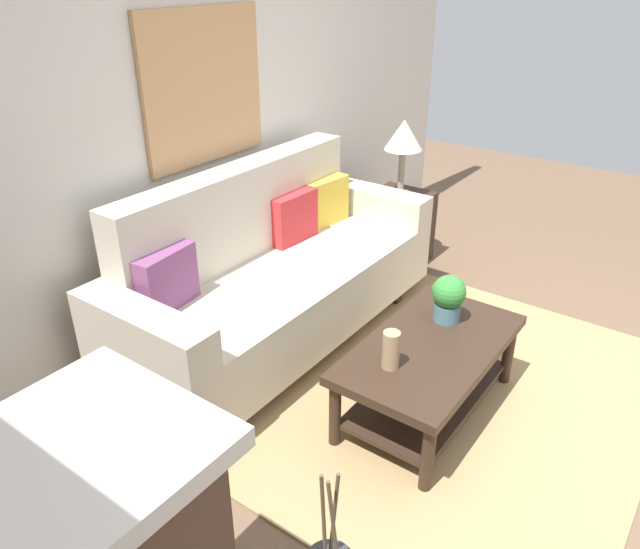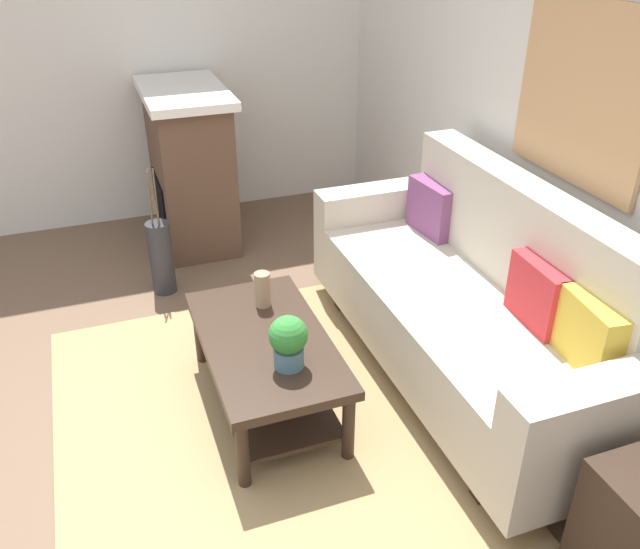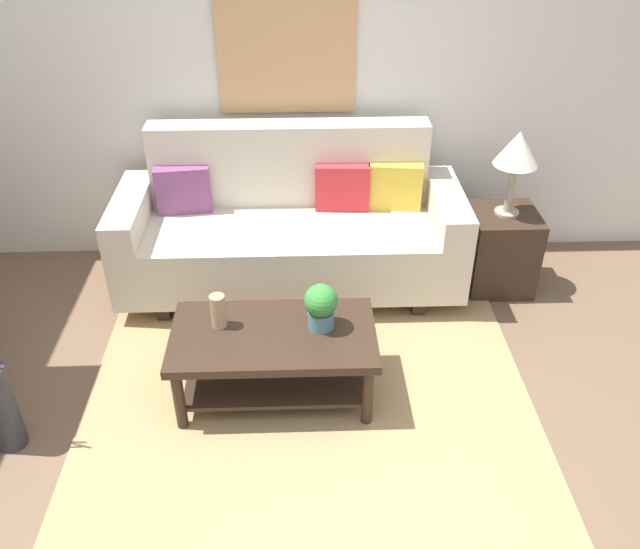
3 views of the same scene
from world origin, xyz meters
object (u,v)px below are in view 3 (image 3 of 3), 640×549
(potted_plant_tabletop, at_px, (321,305))
(throw_pillow_mustard, at_px, (395,186))
(couch, at_px, (290,230))
(coffee_table, at_px, (274,349))
(tabletop_vase, at_px, (218,311))
(throw_pillow_plum, at_px, (183,190))
(side_table, at_px, (500,250))
(floor_vase, at_px, (1,408))
(table_lamp, at_px, (517,152))
(throw_pillow_crimson, at_px, (342,187))
(framed_painting, at_px, (286,47))

(potted_plant_tabletop, bearing_deg, throw_pillow_mustard, 65.54)
(throw_pillow_mustard, bearing_deg, couch, -169.95)
(coffee_table, bearing_deg, tabletop_vase, 165.87)
(throw_pillow_mustard, xyz_separation_m, coffee_table, (-0.80, -1.23, -0.37))
(throw_pillow_plum, distance_m, tabletop_vase, 1.21)
(side_table, xyz_separation_m, floor_vase, (-2.88, -1.37, -0.03))
(floor_vase, bearing_deg, side_table, 25.49)
(coffee_table, relative_size, table_lamp, 1.93)
(potted_plant_tabletop, xyz_separation_m, table_lamp, (1.26, 1.00, 0.42))
(couch, bearing_deg, floor_vase, -135.25)
(table_lamp, height_order, floor_vase, table_lamp)
(couch, bearing_deg, coffee_table, -94.64)
(throw_pillow_mustard, height_order, table_lamp, table_lamp)
(throw_pillow_plum, relative_size, table_lamp, 0.63)
(throw_pillow_plum, height_order, throw_pillow_mustard, same)
(coffee_table, xyz_separation_m, side_table, (1.52, 1.04, -0.03))
(throw_pillow_plum, height_order, side_table, throw_pillow_plum)
(throw_pillow_mustard, distance_m, side_table, 0.85)
(throw_pillow_crimson, bearing_deg, couch, -160.48)
(coffee_table, bearing_deg, framed_painting, 86.73)
(table_lamp, bearing_deg, side_table, 180.00)
(coffee_table, bearing_deg, side_table, 34.45)
(couch, relative_size, potted_plant_tabletop, 8.64)
(throw_pillow_plum, distance_m, floor_vase, 1.78)
(couch, distance_m, coffee_table, 1.12)
(potted_plant_tabletop, distance_m, floor_vase, 1.69)
(throw_pillow_crimson, relative_size, floor_vase, 0.72)
(throw_pillow_crimson, distance_m, potted_plant_tabletop, 1.21)
(throw_pillow_plum, distance_m, coffee_table, 1.43)
(throw_pillow_crimson, height_order, throw_pillow_mustard, same)
(coffee_table, relative_size, side_table, 1.96)
(couch, distance_m, throw_pillow_plum, 0.76)
(throw_pillow_mustard, distance_m, coffee_table, 1.51)
(coffee_table, xyz_separation_m, floor_vase, (-1.36, -0.33, -0.06))
(table_lamp, bearing_deg, coffee_table, -145.55)
(potted_plant_tabletop, bearing_deg, throw_pillow_crimson, 81.05)
(tabletop_vase, distance_m, framed_painting, 1.83)
(couch, xyz_separation_m, coffee_table, (-0.09, -1.11, -0.12))
(throw_pillow_crimson, bearing_deg, throw_pillow_plum, 180.00)
(couch, relative_size, throw_pillow_plum, 6.28)
(coffee_table, bearing_deg, couch, 85.36)
(couch, bearing_deg, framed_painting, 90.00)
(floor_vase, bearing_deg, throw_pillow_mustard, 35.91)
(throw_pillow_plum, relative_size, side_table, 0.64)
(throw_pillow_crimson, bearing_deg, side_table, -9.97)
(side_table, distance_m, floor_vase, 3.19)
(framed_painting, bearing_deg, floor_vase, -127.29)
(throw_pillow_mustard, relative_size, tabletop_vase, 1.86)
(table_lamp, relative_size, framed_painting, 0.64)
(side_table, bearing_deg, table_lamp, 0.00)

